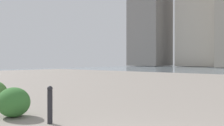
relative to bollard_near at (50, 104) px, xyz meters
The scene contains 4 objects.
building_annex 72.10m from the bollard_near, 71.99° to the right, with size 11.46×10.33×30.88m.
building_highrise 76.17m from the bollard_near, 59.85° to the right, with size 10.83×10.81×34.01m.
bollard_near is the anchor object (origin of this frame).
shrub_low 1.35m from the bollard_near, ahead, with size 0.93×0.83×0.79m.
Camera 1 is at (-1.87, 2.57, 1.49)m, focal length 39.28 mm.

